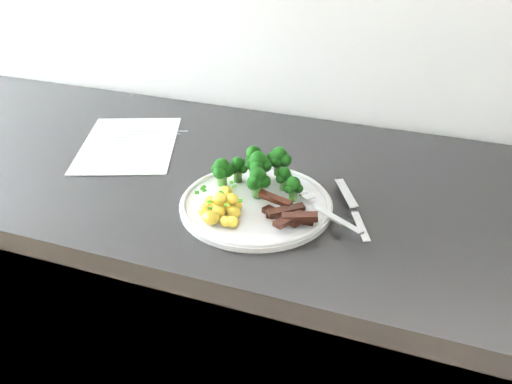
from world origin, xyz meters
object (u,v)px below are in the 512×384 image
Objects in this scene: fork at (325,211)px; potatoes at (221,207)px; recipe_paper at (129,144)px; broccoli at (259,168)px; plate at (256,203)px; counter at (234,344)px; knife at (355,216)px; beef_strips at (288,214)px.

potatoes is at bearing -161.77° from fork.
recipe_paper is 0.34m from broccoli.
fork reaches higher than plate.
potatoes reaches higher than counter.
knife is (0.05, 0.02, -0.01)m from fork.
fork is at bearing -161.77° from knife.
counter is 0.53m from fork.
potatoes is at bearing -33.14° from recipe_paper.
knife is at bearing 26.09° from beef_strips.
recipe_paper is 0.44m from beef_strips.
broccoli is at bearing 158.99° from fork.
potatoes reaches higher than plate.
beef_strips is 0.06m from fork.
recipe_paper is 2.98× the size of potatoes.
broccoli is 0.98× the size of knife.
plate is (0.34, -0.14, 0.01)m from recipe_paper.
beef_strips is 0.11m from knife.
broccoli is (0.08, -0.04, 0.51)m from counter.
counter is at bearing 152.01° from broccoli.
broccoli is 0.19m from knife.
broccoli is at bearing 168.78° from knife.
counter is 21.87× the size of beef_strips.
recipe_paper is 0.35m from potatoes.
broccoli reaches higher than knife.
beef_strips reaches higher than counter.
fork is at bearing -21.01° from broccoli.
fork is at bearing 32.20° from beef_strips.
knife is (0.18, -0.04, -0.04)m from broccoli.
potatoes reaches higher than knife.
plate is 1.49× the size of knife.
recipe_paper is 2.15× the size of fork.
beef_strips reaches higher than knife.
counter is at bearing 108.16° from potatoes.
counter is at bearing 133.86° from plate.
beef_strips reaches higher than recipe_paper.
beef_strips is (0.40, -0.17, 0.02)m from recipe_paper.
knife is at bearing -13.70° from recipe_paper.
fork reaches higher than counter.
recipe_paper is at bearing 163.15° from fork.
potatoes is at bearing -161.77° from knife.
beef_strips is 0.75× the size of fork.
broccoli is at bearing 74.62° from potatoes.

